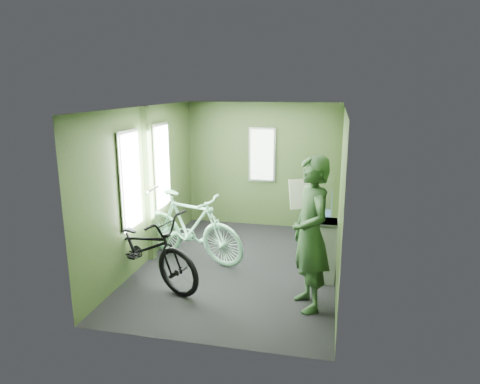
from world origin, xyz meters
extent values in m
plane|color=black|center=(0.00, 0.00, 0.00)|extent=(4.00, 4.00, 0.00)
cube|color=silver|center=(0.00, 0.00, 2.30)|extent=(2.80, 4.00, 0.02)
cube|color=#344922|center=(0.00, 2.00, 1.15)|extent=(2.80, 0.02, 2.30)
cube|color=#344922|center=(0.00, -2.00, 1.15)|extent=(2.80, 0.02, 2.30)
cube|color=#344922|center=(-1.40, 0.00, 1.15)|extent=(0.02, 4.00, 2.30)
cube|color=#344922|center=(1.40, 0.00, 1.15)|extent=(0.02, 4.00, 2.30)
cube|color=#344922|center=(-1.36, 0.00, 1.15)|extent=(0.08, 0.12, 2.30)
cube|color=silver|center=(-1.35, -0.55, 1.35)|extent=(0.02, 0.56, 1.34)
cube|color=silver|center=(-1.35, 0.55, 1.35)|extent=(0.02, 0.56, 1.34)
cube|color=white|center=(-1.34, -0.55, 1.88)|extent=(0.00, 0.12, 0.12)
cube|color=white|center=(-1.34, 0.55, 1.88)|extent=(0.00, 0.12, 0.12)
cylinder|color=silver|center=(-1.29, 0.00, 1.10)|extent=(0.03, 0.40, 0.03)
cube|color=#344922|center=(1.35, 0.60, 1.15)|extent=(0.10, 0.10, 2.30)
cube|color=white|center=(1.38, 0.90, 1.85)|extent=(0.02, 0.40, 0.50)
cube|color=silver|center=(0.00, 1.96, 1.35)|extent=(0.50, 0.02, 1.00)
imported|color=black|center=(-1.12, -0.82, 0.00)|extent=(2.11, 1.50, 1.09)
imported|color=#90E5B8|center=(-0.74, 0.04, 0.00)|extent=(1.94, 1.22, 1.16)
imported|color=#2A4A28|center=(1.07, -0.97, 0.92)|extent=(0.67, 0.79, 1.83)
cube|color=silver|center=(0.95, -0.70, 1.32)|extent=(0.36, 0.25, 0.35)
cube|color=gray|center=(1.26, -0.18, 0.42)|extent=(0.25, 0.35, 0.84)
cube|color=#284056|center=(1.12, 1.42, 0.21)|extent=(0.49, 0.85, 0.42)
cube|color=#284056|center=(1.33, 1.42, 0.66)|extent=(0.08, 0.84, 0.47)
camera|label=1|loc=(1.29, -5.71, 2.58)|focal=32.00mm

